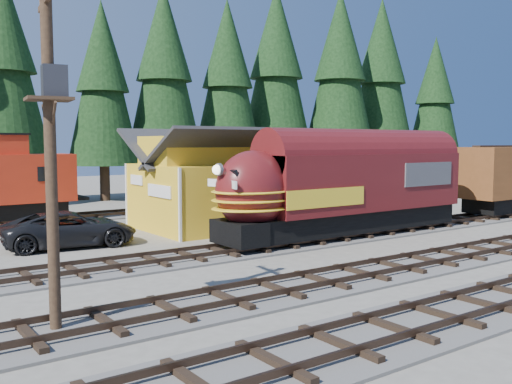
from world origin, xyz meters
TOP-DOWN VIEW (x-y plane):
  - ground at (0.00, 0.00)m, footprint 120.00×120.00m
  - track_siding at (10.00, 4.00)m, footprint 68.00×3.20m
  - track_spur at (-10.00, 18.00)m, footprint 32.00×3.20m
  - depot at (-0.00, 10.50)m, footprint 12.80×7.00m
  - conifer_backdrop at (4.14, 25.42)m, footprint 80.10×23.45m
  - locomotive at (0.60, 4.00)m, footprint 14.26×2.83m
  - utility_pole at (-14.27, -1.66)m, footprint 1.15×2.03m
  - pickup_truck_a at (-10.43, 9.27)m, footprint 5.90×3.25m

SIDE VIEW (x-z plane):
  - ground at x=0.00m, z-range 0.00..0.00m
  - track_siding at x=10.00m, z-range -0.11..0.22m
  - track_spur at x=-10.00m, z-range -0.11..0.22m
  - pickup_truck_a at x=-10.43m, z-range 0.00..1.57m
  - locomotive at x=0.60m, z-range 0.36..4.24m
  - depot at x=0.00m, z-range 0.31..5.61m
  - utility_pole at x=-14.27m, z-range 0.59..8.90m
  - conifer_backdrop at x=4.14m, z-range 2.05..19.14m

